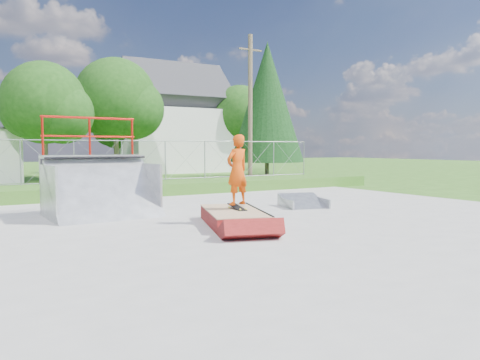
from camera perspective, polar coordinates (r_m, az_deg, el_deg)
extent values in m
plane|color=#325D1A|center=(11.40, 1.44, -6.05)|extent=(120.00, 120.00, 0.00)
cube|color=#959593|center=(11.39, 1.44, -5.95)|extent=(20.00, 16.00, 0.04)
cube|color=#325D1A|center=(19.98, -13.30, -1.10)|extent=(24.00, 3.00, 0.50)
cube|color=maroon|center=(11.87, -0.79, -4.72)|extent=(2.08, 2.97, 0.38)
cube|color=tan|center=(11.84, -0.80, -3.75)|extent=(2.11, 3.00, 0.03)
cube|color=black|center=(11.99, -0.34, -3.37)|extent=(0.31, 0.81, 0.13)
imported|color=#D5450A|center=(11.91, -0.34, 0.90)|extent=(0.73, 0.56, 1.79)
cube|color=silver|center=(38.53, -8.02, 4.72)|extent=(8.00, 6.00, 5.00)
cube|color=#313136|center=(38.72, -8.07, 9.76)|extent=(8.40, 6.08, 6.08)
cylinder|color=brown|center=(25.45, 1.26, 8.53)|extent=(0.24, 0.24, 8.00)
cylinder|color=brown|center=(27.78, -22.63, 2.12)|extent=(0.30, 0.30, 2.45)
sphere|color=#173D10|center=(27.87, -22.81, 8.67)|extent=(4.48, 4.48, 4.48)
sphere|color=#173D10|center=(27.41, -20.85, 7.63)|extent=(3.36, 3.36, 3.36)
cylinder|color=brown|center=(30.69, -14.84, 2.77)|extent=(0.30, 0.30, 2.80)
sphere|color=#173D10|center=(30.83, -14.96, 9.55)|extent=(5.12, 5.12, 5.12)
sphere|color=#173D10|center=(30.45, -12.85, 8.44)|extent=(3.84, 3.84, 3.84)
cylinder|color=brown|center=(39.01, -0.06, 3.01)|extent=(0.30, 0.30, 2.62)
sphere|color=#173D10|center=(39.10, -0.06, 8.01)|extent=(4.80, 4.80, 4.80)
sphere|color=#173D10|center=(39.02, 1.54, 7.14)|extent=(3.60, 3.60, 3.60)
cylinder|color=brown|center=(39.07, -14.56, 2.50)|extent=(0.30, 0.30, 2.10)
sphere|color=#173D10|center=(39.10, -14.63, 6.50)|extent=(3.84, 3.84, 3.84)
sphere|color=#173D10|center=(38.83, -13.40, 5.83)|extent=(2.88, 2.88, 2.88)
cylinder|color=brown|center=(32.05, 3.30, 1.51)|extent=(0.28, 0.28, 1.20)
cone|color=black|center=(32.17, 3.33, 9.46)|extent=(5.04, 5.04, 8.10)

